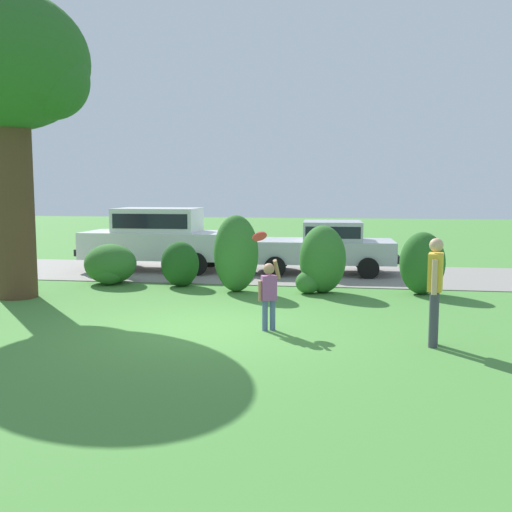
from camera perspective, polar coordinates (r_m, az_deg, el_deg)
ground_plane at (r=10.81m, az=-4.48°, el=-6.96°), size 80.00×80.00×0.00m
driveway_strip at (r=17.53m, az=0.72°, el=-1.68°), size 28.00×4.40×0.02m
oak_tree_large at (r=14.91m, az=-22.49°, el=15.84°), size 3.67×3.61×6.88m
shrub_near_tree at (r=16.11m, az=-13.88°, el=-0.86°), size 1.37×1.33×1.06m
shrub_centre_left at (r=15.37m, az=-7.30°, el=-0.93°), size 0.98×0.90×1.16m
shrub_centre at (r=14.42m, az=-1.94°, el=0.25°), size 1.10×0.97×1.88m
shrub_centre_right at (r=14.35m, az=6.31°, el=-0.51°), size 1.20×1.07×1.64m
shrub_far_end at (r=14.61m, az=15.75°, el=-0.68°), size 1.07×0.92×1.49m
parked_sedan at (r=17.56m, az=6.65°, el=1.04°), size 4.47×2.23×1.56m
parked_suv at (r=18.33m, az=-9.40°, el=1.95°), size 4.71×2.12×1.92m
child_thrower at (r=10.49m, az=1.25°, el=-3.37°), size 0.38×0.37×1.29m
frisbee at (r=11.13m, az=0.35°, el=1.91°), size 0.32×0.25×0.27m
adult_onlooker at (r=9.84m, az=16.88°, el=-2.75°), size 0.29×0.52×1.74m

